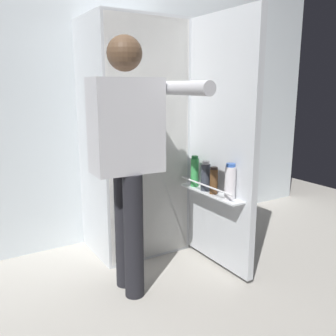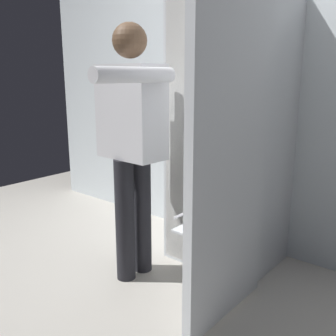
% 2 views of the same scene
% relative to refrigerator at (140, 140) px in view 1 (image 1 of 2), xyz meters
% --- Properties ---
extents(ground_plane, '(5.89, 5.89, 0.00)m').
position_rel_refrigerator_xyz_m(ground_plane, '(-0.03, -0.48, -0.88)').
color(ground_plane, '#B7B2A8').
extents(kitchen_wall, '(4.40, 0.10, 2.70)m').
position_rel_refrigerator_xyz_m(kitchen_wall, '(-0.03, 0.39, 0.46)').
color(kitchen_wall, silver).
rests_on(kitchen_wall, ground_plane).
extents(refrigerator, '(0.74, 1.24, 1.77)m').
position_rel_refrigerator_xyz_m(refrigerator, '(0.00, 0.00, 0.00)').
color(refrigerator, silver).
rests_on(refrigerator, ground_plane).
extents(person, '(0.51, 0.72, 1.57)m').
position_rel_refrigerator_xyz_m(person, '(-0.35, -0.54, 0.05)').
color(person, black).
rests_on(person, ground_plane).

